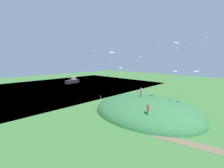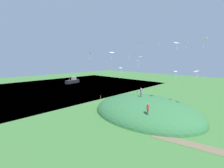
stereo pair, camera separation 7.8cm
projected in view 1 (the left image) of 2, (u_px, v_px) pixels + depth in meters
name	position (u px, v px, depth m)	size (l,w,h in m)	color
ground_plane	(109.00, 102.00, 38.38)	(160.00, 160.00, 0.00)	#3F7335
lake_water	(55.00, 88.00, 58.43)	(50.52, 80.00, 0.40)	#365270
grass_hill	(145.00, 113.00, 30.68)	(22.11, 16.62, 6.84)	#33703F
dirt_path	(221.00, 152.00, 17.84)	(16.14, 1.64, 0.04)	#71634A
boat_on_lake	(72.00, 81.00, 69.12)	(3.44, 7.00, 3.29)	#242325
person_on_hilltop	(141.00, 91.00, 29.89)	(0.52, 0.52, 1.76)	#554947
person_walking_path	(148.00, 108.00, 23.46)	(0.54, 0.54, 1.81)	#564B46
kite_0	(175.00, 72.00, 34.75)	(0.73, 0.59, 2.16)	white
kite_1	(112.00, 53.00, 37.03)	(1.07, 1.33, 1.77)	white
kite_2	(91.00, 53.00, 33.03)	(1.04, 0.83, 1.51)	white
kite_3	(158.00, 39.00, 40.12)	(0.90, 0.91, 2.04)	white
kite_4	(196.00, 72.00, 25.11)	(1.09, 1.19, 1.22)	white
kite_5	(138.00, 43.00, 43.99)	(0.97, 0.83, 1.55)	silver
kite_6	(138.00, 61.00, 37.35)	(0.88, 0.94, 1.56)	white
kite_7	(129.00, 54.00, 34.43)	(0.66, 0.51, 1.29)	silver
kite_8	(205.00, 39.00, 23.30)	(0.67, 0.92, 1.83)	white
kite_9	(186.00, 42.00, 31.03)	(1.02, 1.27, 1.50)	white
kite_10	(121.00, 68.00, 33.34)	(0.83, 1.01, 1.43)	white
kite_11	(176.00, 43.00, 24.84)	(0.95, 1.13, 1.24)	silver
kite_12	(140.00, 57.00, 43.85)	(1.01, 0.79, 1.11)	white
mooring_post	(101.00, 97.00, 41.74)	(0.14, 0.14, 0.93)	brown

